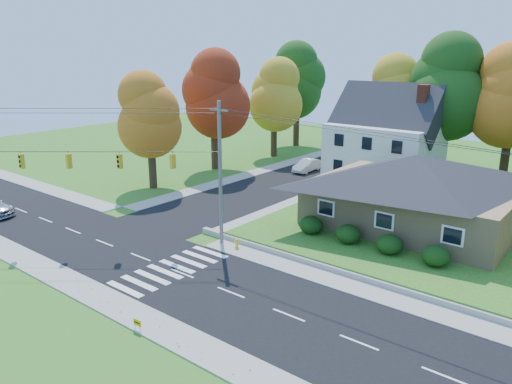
% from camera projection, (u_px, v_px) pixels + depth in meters
% --- Properties ---
extents(ground, '(120.00, 120.00, 0.00)m').
position_uv_depth(ground, '(182.00, 274.00, 30.53)').
color(ground, '#3D7923').
extents(road_main, '(90.00, 8.00, 0.02)m').
position_uv_depth(road_main, '(182.00, 273.00, 30.53)').
color(road_main, black).
rests_on(road_main, ground).
extents(road_cross, '(8.00, 44.00, 0.02)m').
position_uv_depth(road_cross, '(306.00, 175.00, 54.84)').
color(road_cross, black).
rests_on(road_cross, ground).
extents(sidewalk_north, '(90.00, 2.00, 0.08)m').
position_uv_depth(sidewalk_north, '(236.00, 249.00, 34.27)').
color(sidewalk_north, '#9C9A90').
rests_on(sidewalk_north, ground).
extents(sidewalk_south, '(90.00, 2.00, 0.08)m').
position_uv_depth(sidewalk_south, '(113.00, 304.00, 26.78)').
color(sidewalk_south, '#9C9A90').
rests_on(sidewalk_south, ground).
extents(lawn, '(30.00, 30.00, 0.50)m').
position_uv_depth(lawn, '(500.00, 225.00, 38.35)').
color(lawn, '#3D7923').
rests_on(lawn, ground).
extents(ranch_house, '(14.60, 10.60, 5.40)m').
position_uv_depth(ranch_house, '(415.00, 190.00, 36.80)').
color(ranch_house, tan).
rests_on(ranch_house, lawn).
extents(colonial_house, '(10.40, 8.40, 9.60)m').
position_uv_depth(colonial_house, '(385.00, 139.00, 50.24)').
color(colonial_house, silver).
rests_on(colonial_house, lawn).
extents(hedge_row, '(10.70, 1.70, 1.27)m').
position_uv_depth(hedge_row, '(368.00, 239.00, 33.04)').
color(hedge_row, '#163A10').
rests_on(hedge_row, lawn).
extents(traffic_infrastructure, '(38.10, 10.66, 10.00)m').
position_uv_depth(traffic_infrastructure, '(193.00, 188.00, 30.24)').
color(traffic_infrastructure, '#666059').
rests_on(traffic_infrastructure, ground).
extents(tree_lot_0, '(6.72, 6.72, 12.51)m').
position_uv_depth(tree_lot_0, '(394.00, 96.00, 54.95)').
color(tree_lot_0, '#3F2A19').
rests_on(tree_lot_0, lawn).
extents(tree_lot_1, '(7.84, 7.84, 14.60)m').
position_uv_depth(tree_lot_1, '(447.00, 87.00, 50.22)').
color(tree_lot_1, '#3F2A19').
rests_on(tree_lot_1, lawn).
extents(tree_west_0, '(6.16, 6.16, 11.47)m').
position_uv_depth(tree_west_0, '(149.00, 116.00, 47.83)').
color(tree_west_0, '#3F2A19').
rests_on(tree_west_0, ground).
extents(tree_west_1, '(7.28, 7.28, 13.56)m').
position_uv_depth(tree_west_1, '(213.00, 94.00, 55.57)').
color(tree_west_1, '#3F2A19').
rests_on(tree_west_1, ground).
extents(tree_west_2, '(6.72, 6.72, 12.51)m').
position_uv_depth(tree_west_2, '(274.00, 95.00, 62.64)').
color(tree_west_2, '#3F2A19').
rests_on(tree_west_2, ground).
extents(tree_west_3, '(7.84, 7.84, 14.60)m').
position_uv_depth(tree_west_3, '(297.00, 81.00, 69.49)').
color(tree_west_3, '#3F2A19').
rests_on(tree_west_3, ground).
extents(white_car, '(1.59, 4.25, 1.39)m').
position_uv_depth(white_car, '(307.00, 165.00, 56.16)').
color(white_car, silver).
rests_on(white_car, road_cross).
extents(fire_hydrant, '(0.44, 0.34, 0.76)m').
position_uv_depth(fire_hydrant, '(237.00, 244.00, 34.29)').
color(fire_hydrant, yellow).
rests_on(fire_hydrant, ground).
extents(yard_sign, '(0.52, 0.06, 0.64)m').
position_uv_depth(yard_sign, '(137.00, 323.00, 24.14)').
color(yard_sign, black).
rests_on(yard_sign, ground).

